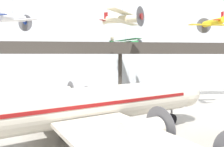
{
  "coord_description": "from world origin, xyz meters",
  "views": [
    {
      "loc": [
        -6.03,
        -17.5,
        7.68
      ],
      "look_at": [
        -2.87,
        10.09,
        5.49
      ],
      "focal_mm": 35.0,
      "sensor_mm": 36.0,
      "label": 1
    }
  ],
  "objects_px": {
    "suspended_plane_yellow_lowwing": "(212,23)",
    "info_sign_pedestal": "(179,147)",
    "airliner_silver_main": "(69,108)",
    "suspended_plane_cream_biplane": "(122,19)",
    "suspended_plane_green_biplane": "(126,44)",
    "suspended_plane_white_twin": "(13,18)"
  },
  "relations": [
    {
      "from": "suspended_plane_yellow_lowwing",
      "to": "info_sign_pedestal",
      "type": "relative_size",
      "value": 5.71
    },
    {
      "from": "airliner_silver_main",
      "to": "suspended_plane_cream_biplane",
      "type": "distance_m",
      "value": 17.93
    },
    {
      "from": "airliner_silver_main",
      "to": "suspended_plane_green_biplane",
      "type": "distance_m",
      "value": 26.39
    },
    {
      "from": "airliner_silver_main",
      "to": "suspended_plane_cream_biplane",
      "type": "relative_size",
      "value": 5.08
    },
    {
      "from": "suspended_plane_white_twin",
      "to": "suspended_plane_green_biplane",
      "type": "relative_size",
      "value": 0.7
    },
    {
      "from": "info_sign_pedestal",
      "to": "suspended_plane_green_biplane",
      "type": "bearing_deg",
      "value": 113.94
    },
    {
      "from": "info_sign_pedestal",
      "to": "suspended_plane_yellow_lowwing",
      "type": "bearing_deg",
      "value": 76.18
    },
    {
      "from": "suspended_plane_yellow_lowwing",
      "to": "suspended_plane_green_biplane",
      "type": "height_order",
      "value": "suspended_plane_yellow_lowwing"
    },
    {
      "from": "airliner_silver_main",
      "to": "suspended_plane_white_twin",
      "type": "distance_m",
      "value": 18.49
    },
    {
      "from": "airliner_silver_main",
      "to": "suspended_plane_white_twin",
      "type": "xyz_separation_m",
      "value": [
        -8.48,
        13.44,
        9.46
      ]
    },
    {
      "from": "airliner_silver_main",
      "to": "suspended_plane_green_biplane",
      "type": "relative_size",
      "value": 3.51
    },
    {
      "from": "info_sign_pedestal",
      "to": "suspended_plane_white_twin",
      "type": "bearing_deg",
      "value": 162.99
    },
    {
      "from": "suspended_plane_green_biplane",
      "to": "suspended_plane_yellow_lowwing",
      "type": "bearing_deg",
      "value": -70.94
    },
    {
      "from": "suspended_plane_white_twin",
      "to": "info_sign_pedestal",
      "type": "relative_size",
      "value": 5.56
    },
    {
      "from": "suspended_plane_yellow_lowwing",
      "to": "info_sign_pedestal",
      "type": "xyz_separation_m",
      "value": [
        -10.24,
        -13.02,
        -11.92
      ]
    },
    {
      "from": "suspended_plane_cream_biplane",
      "to": "suspended_plane_white_twin",
      "type": "bearing_deg",
      "value": -142.41
    },
    {
      "from": "info_sign_pedestal",
      "to": "suspended_plane_cream_biplane",
      "type": "bearing_deg",
      "value": 122.45
    },
    {
      "from": "suspended_plane_yellow_lowwing",
      "to": "suspended_plane_cream_biplane",
      "type": "bearing_deg",
      "value": 80.91
    },
    {
      "from": "suspended_plane_white_twin",
      "to": "suspended_plane_green_biplane",
      "type": "bearing_deg",
      "value": -34.91
    },
    {
      "from": "suspended_plane_cream_biplane",
      "to": "info_sign_pedestal",
      "type": "relative_size",
      "value": 5.52
    },
    {
      "from": "suspended_plane_yellow_lowwing",
      "to": "info_sign_pedestal",
      "type": "bearing_deg",
      "value": 143.33
    },
    {
      "from": "suspended_plane_cream_biplane",
      "to": "suspended_plane_yellow_lowwing",
      "type": "distance_m",
      "value": 12.65
    }
  ]
}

